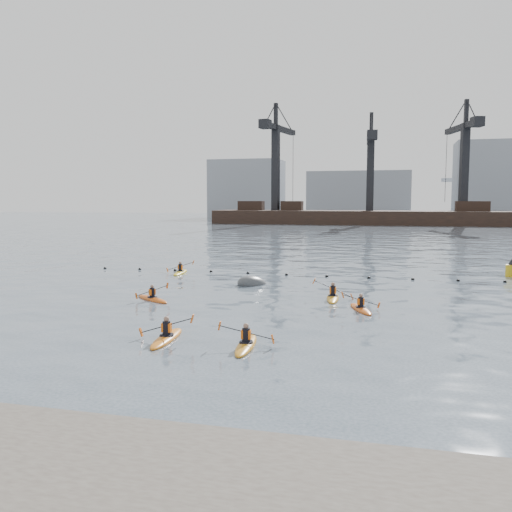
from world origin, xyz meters
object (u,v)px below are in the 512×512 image
object	(u,v)px
mooring_buoy	(252,285)
kayaker_0	(167,337)
kayaker_3	(333,297)
kayaker_5	(180,272)
kayaker_1	(246,344)
kayaker_4	(361,308)
nav_buoy	(511,270)
kayaker_2	(152,298)

from	to	relation	value
mooring_buoy	kayaker_0	bearing A→B (deg)	-88.83
kayaker_3	mooring_buoy	xyz separation A→B (m)	(-5.72, 3.85, -0.10)
kayaker_5	kayaker_1	bearing A→B (deg)	-68.50
kayaker_3	kayaker_4	world-z (taller)	kayaker_3
nav_buoy	kayaker_2	bearing A→B (deg)	-144.71
kayaker_5	mooring_buoy	xyz separation A→B (m)	(6.71, -3.98, -0.10)
kayaker_2	nav_buoy	xyz separation A→B (m)	(21.32, 15.09, 0.35)
kayaker_2	nav_buoy	distance (m)	26.13
kayaker_0	kayaker_1	size ratio (longest dim) A/B	1.04
kayaker_2	kayaker_0	bearing A→B (deg)	-115.47
mooring_buoy	kayaker_3	bearing A→B (deg)	-33.94
kayaker_1	nav_buoy	size ratio (longest dim) A/B	2.24
kayaker_3	kayaker_5	size ratio (longest dim) A/B	1.04
kayaker_5	nav_buoy	size ratio (longest dim) A/B	2.22
kayaker_2	kayaker_4	bearing A→B (deg)	-53.92
kayaker_0	kayaker_1	world-z (taller)	kayaker_0
kayaker_0	nav_buoy	distance (m)	28.54
kayaker_0	kayaker_2	distance (m)	8.91
kayaker_1	kayaker_0	bearing A→B (deg)	170.94
kayaker_0	mooring_buoy	size ratio (longest dim) A/B	1.48
kayaker_1	kayaker_2	xyz separation A→B (m)	(-7.64, 8.01, -0.00)
kayaker_5	mooring_buoy	distance (m)	7.80
kayaker_5	nav_buoy	world-z (taller)	nav_buoy
kayaker_4	mooring_buoy	bearing A→B (deg)	-63.02
kayaker_1	kayaker_2	bearing A→B (deg)	128.10
kayaker_3	mooring_buoy	world-z (taller)	kayaker_3
kayaker_0	kayaker_4	world-z (taller)	kayaker_0
kayaker_2	mooring_buoy	xyz separation A→B (m)	(4.00, 6.73, -0.09)
kayaker_2	kayaker_5	world-z (taller)	kayaker_5
kayaker_0	kayaker_4	size ratio (longest dim) A/B	1.14
kayaker_2	mooring_buoy	bearing A→B (deg)	4.99
kayaker_4	kayaker_3	bearing A→B (deg)	-79.67
kayaker_3	kayaker_1	bearing A→B (deg)	-106.20
kayaker_2	kayaker_5	xyz separation A→B (m)	(-2.71, 10.70, 0.00)
kayaker_1	kayaker_5	size ratio (longest dim) A/B	1.01
kayaker_0	mooring_buoy	bearing A→B (deg)	86.30
mooring_buoy	kayaker_2	bearing A→B (deg)	-120.72
kayaker_1	kayaker_4	size ratio (longest dim) A/B	1.09
kayaker_0	kayaker_1	bearing A→B (deg)	-8.39
kayaker_4	mooring_buoy	distance (m)	9.98
kayaker_3	mooring_buoy	distance (m)	6.90
kayaker_0	mooring_buoy	distance (m)	14.53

